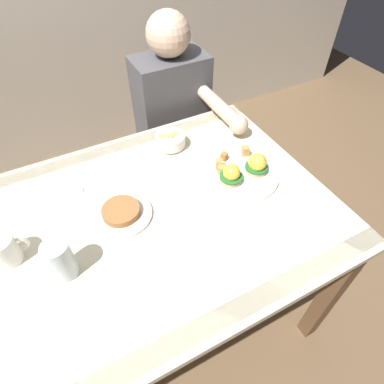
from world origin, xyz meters
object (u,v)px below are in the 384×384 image
diner_person (175,118)px  water_glass_near (61,261)px  eggs_benedict_plate (243,172)px  dining_table (156,234)px  side_plate (121,213)px  fork (64,193)px  coffee_mug (4,250)px  fruit_bowl (170,140)px

diner_person → water_glass_near: bearing=-134.5°
eggs_benedict_plate → dining_table: bearing=-177.5°
water_glass_near → diner_person: bearing=45.5°
eggs_benedict_plate → side_plate: size_ratio=1.35×
dining_table → eggs_benedict_plate: 0.39m
fork → coffee_mug: bearing=-135.1°
fruit_bowl → fork: bearing=-171.7°
fork → side_plate: (0.15, -0.19, 0.01)m
dining_table → water_glass_near: 0.35m
fruit_bowl → coffee_mug: 0.69m
coffee_mug → diner_person: (0.80, 0.56, -0.14)m
coffee_mug → fruit_bowl: bearing=22.1°
fruit_bowl → fork: fruit_bowl is taller
coffee_mug → side_plate: coffee_mug is taller
fork → dining_table: bearing=-44.0°
water_glass_near → fork: bearing=79.3°
side_plate → water_glass_near: bearing=-149.1°
coffee_mug → diner_person: bearing=34.9°
eggs_benedict_plate → fruit_bowl: eggs_benedict_plate is taller
fork → water_glass_near: 0.32m
dining_table → fruit_bowl: size_ratio=10.00×
fruit_bowl → water_glass_near: water_glass_near is taller
eggs_benedict_plate → diner_person: bearing=89.7°
dining_table → side_plate: 0.16m
fruit_bowl → dining_table: bearing=-124.1°
fruit_bowl → water_glass_near: bearing=-143.1°
water_glass_near → side_plate: water_glass_near is taller
diner_person → fruit_bowl: bearing=-118.3°
coffee_mug → water_glass_near: bearing=-41.0°
water_glass_near → diner_person: size_ratio=0.11×
eggs_benedict_plate → water_glass_near: water_glass_near is taller
coffee_mug → water_glass_near: size_ratio=0.86×
coffee_mug → fork: size_ratio=0.71×
eggs_benedict_plate → side_plate: eggs_benedict_plate is taller
dining_table → water_glass_near: water_glass_near is taller
dining_table → eggs_benedict_plate: eggs_benedict_plate is taller
dining_table → water_glass_near: size_ratio=9.25×
eggs_benedict_plate → diner_person: 0.60m
coffee_mug → fork: 0.28m
dining_table → diner_person: diner_person is taller
fork → diner_person: diner_person is taller
diner_person → fork: bearing=-149.0°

